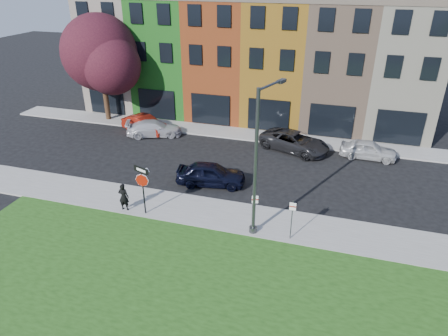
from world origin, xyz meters
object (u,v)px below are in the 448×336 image
(street_lamp, at_px, (258,164))
(stop_sign, at_px, (142,181))
(man, at_px, (124,197))
(sedan_near, at_px, (211,174))

(street_lamp, bearing_deg, stop_sign, -159.32)
(man, xyz_separation_m, sedan_near, (3.65, 4.36, -0.20))
(sedan_near, relative_size, street_lamp, 0.60)
(stop_sign, relative_size, sedan_near, 0.63)
(stop_sign, xyz_separation_m, man, (-1.27, 0.02, -1.22))
(man, height_order, street_lamp, street_lamp)
(sedan_near, height_order, street_lamp, street_lamp)
(man, height_order, sedan_near, man)
(stop_sign, xyz_separation_m, street_lamp, (6.18, 0.21, 1.78))
(stop_sign, height_order, man, stop_sign)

